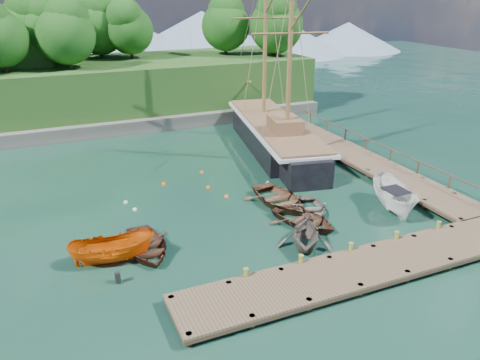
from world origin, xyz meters
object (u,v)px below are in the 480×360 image
object	(u,v)px
rowboat_2	(304,224)
rowboat_0	(147,252)
schooner	(274,137)
rowboat_3	(310,214)
motorboat_orange	(114,262)
rowboat_4	(279,204)
cabin_boat_white	(393,210)
rowboat_1	(305,246)

from	to	relation	value
rowboat_2	rowboat_0	bearing A→B (deg)	154.15
schooner	rowboat_3	bearing A→B (deg)	-95.90
motorboat_orange	schooner	size ratio (longest dim) A/B	0.17
rowboat_3	motorboat_orange	world-z (taller)	motorboat_orange
rowboat_4	motorboat_orange	world-z (taller)	motorboat_orange
rowboat_3	rowboat_4	world-z (taller)	rowboat_4
rowboat_4	rowboat_2	bearing A→B (deg)	-94.96
rowboat_3	schooner	xyz separation A→B (m)	(3.85, 12.56, 1.03)
rowboat_4	cabin_boat_white	size ratio (longest dim) A/B	0.95
rowboat_0	rowboat_4	world-z (taller)	rowboat_4
rowboat_2	rowboat_4	distance (m)	3.10
rowboat_0	rowboat_2	xyz separation A→B (m)	(9.50, -0.64, 0.00)
rowboat_4	motorboat_orange	xyz separation A→B (m)	(-11.28, -2.79, 0.00)
rowboat_0	motorboat_orange	bearing A→B (deg)	-170.53
rowboat_4	cabin_boat_white	world-z (taller)	cabin_boat_white
rowboat_2	motorboat_orange	world-z (taller)	motorboat_orange
rowboat_1	rowboat_2	world-z (taller)	rowboat_1
rowboat_1	motorboat_orange	xyz separation A→B (m)	(-10.05, 2.59, 0.00)
rowboat_2	rowboat_3	size ratio (longest dim) A/B	1.14
rowboat_0	schooner	distance (m)	19.49
rowboat_3	rowboat_4	distance (m)	2.32
rowboat_2	rowboat_1	bearing A→B (deg)	-141.25
rowboat_1	rowboat_4	distance (m)	5.52
rowboat_0	cabin_boat_white	distance (m)	15.83
rowboat_0	schooner	world-z (taller)	schooner
rowboat_4	motorboat_orange	bearing A→B (deg)	-171.90
rowboat_2	motorboat_orange	xyz separation A→B (m)	(-11.33, 0.31, 0.00)
rowboat_2	rowboat_3	world-z (taller)	rowboat_2
rowboat_2	schooner	distance (m)	14.57
rowboat_0	rowboat_1	size ratio (longest dim) A/B	1.23
rowboat_0	rowboat_3	distance (m)	10.63
rowboat_3	rowboat_0	bearing A→B (deg)	-157.01
rowboat_1	schooner	bearing A→B (deg)	100.20
rowboat_0	rowboat_3	bearing A→B (deg)	1.45
rowboat_2	cabin_boat_white	xyz separation A→B (m)	(6.27, -0.62, 0.00)
rowboat_0	rowboat_2	size ratio (longest dim) A/B	1.03
motorboat_orange	cabin_boat_white	xyz separation A→B (m)	(17.60, -0.93, 0.00)
rowboat_0	rowboat_3	xyz separation A→B (m)	(10.62, 0.45, 0.00)
rowboat_3	schooner	distance (m)	13.18
rowboat_2	motorboat_orange	distance (m)	11.33
cabin_boat_white	rowboat_3	bearing A→B (deg)	-178.36
rowboat_0	motorboat_orange	size ratio (longest dim) A/B	1.02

